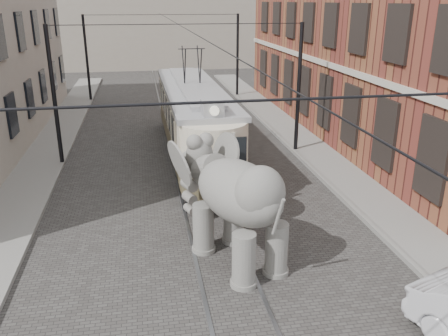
{
  "coord_description": "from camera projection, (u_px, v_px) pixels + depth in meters",
  "views": [
    {
      "loc": [
        -1.93,
        -14.49,
        6.9
      ],
      "look_at": [
        0.39,
        -1.4,
        2.1
      ],
      "focal_mm": 37.35,
      "sensor_mm": 36.0,
      "label": 1
    }
  ],
  "objects": [
    {
      "name": "ground",
      "position": [
        206.0,
        212.0,
        16.08
      ],
      "size": [
        120.0,
        120.0,
        0.0
      ],
      "primitive_type": "plane",
      "color": "#3E3C39"
    },
    {
      "name": "tram_rails",
      "position": [
        206.0,
        212.0,
        16.08
      ],
      "size": [
        1.54,
        80.0,
        0.02
      ],
      "primitive_type": null,
      "color": "slate",
      "rests_on": "ground"
    },
    {
      "name": "sidewalk_right",
      "position": [
        368.0,
        198.0,
        17.04
      ],
      "size": [
        2.0,
        60.0,
        0.15
      ],
      "primitive_type": "cube",
      "color": "slate",
      "rests_on": "ground"
    },
    {
      "name": "sidewalk_left",
      "position": [
        6.0,
        225.0,
        14.99
      ],
      "size": [
        2.0,
        60.0,
        0.15
      ],
      "primitive_type": "cube",
      "color": "slate",
      "rests_on": "ground"
    },
    {
      "name": "brick_building",
      "position": [
        390.0,
        19.0,
        24.18
      ],
      "size": [
        8.0,
        26.0,
        12.0
      ],
      "primitive_type": "cube",
      "color": "maroon",
      "rests_on": "ground"
    },
    {
      "name": "catenary",
      "position": [
        184.0,
        98.0,
        19.66
      ],
      "size": [
        11.0,
        30.2,
        6.0
      ],
      "primitive_type": null,
      "color": "black",
      "rests_on": "ground"
    },
    {
      "name": "tram",
      "position": [
        193.0,
        103.0,
        21.27
      ],
      "size": [
        2.7,
        12.47,
        4.94
      ],
      "primitive_type": null,
      "rotation": [
        0.0,
        0.0,
        0.01
      ],
      "color": "beige",
      "rests_on": "ground"
    },
    {
      "name": "elephant",
      "position": [
        239.0,
        208.0,
        12.51
      ],
      "size": [
        4.71,
        6.03,
        3.25
      ],
      "primitive_type": null,
      "rotation": [
        0.0,
        0.0,
        0.39
      ],
      "color": "#61605A",
      "rests_on": "ground"
    }
  ]
}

